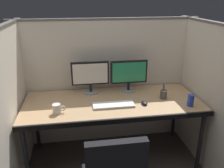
{
  "coord_description": "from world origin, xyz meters",
  "views": [
    {
      "loc": [
        -0.37,
        -1.96,
        1.82
      ],
      "look_at": [
        0.0,
        0.35,
        0.92
      ],
      "focal_mm": 37.46,
      "sensor_mm": 36.0,
      "label": 1
    }
  ],
  "objects_px": {
    "monitor_right": "(129,74)",
    "computer_mouse": "(144,103)",
    "pen_cup": "(163,94)",
    "coffee_mug": "(57,109)",
    "desk": "(113,106)",
    "keyboard_main": "(114,105)",
    "monitor_left": "(90,75)",
    "soda_can": "(191,100)"
  },
  "relations": [
    {
      "from": "keyboard_main",
      "to": "coffee_mug",
      "type": "distance_m",
      "value": 0.57
    },
    {
      "from": "coffee_mug",
      "to": "desk",
      "type": "bearing_deg",
      "value": 16.8
    },
    {
      "from": "monitor_right",
      "to": "coffee_mug",
      "type": "xyz_separation_m",
      "value": [
        -0.81,
        -0.44,
        -0.17
      ]
    },
    {
      "from": "monitor_left",
      "to": "computer_mouse",
      "type": "distance_m",
      "value": 0.7
    },
    {
      "from": "keyboard_main",
      "to": "coffee_mug",
      "type": "bearing_deg",
      "value": -172.77
    },
    {
      "from": "monitor_left",
      "to": "monitor_right",
      "type": "height_order",
      "value": "same"
    },
    {
      "from": "pen_cup",
      "to": "coffee_mug",
      "type": "xyz_separation_m",
      "value": [
        -1.14,
        -0.17,
        -0.0
      ]
    },
    {
      "from": "monitor_right",
      "to": "keyboard_main",
      "type": "bearing_deg",
      "value": -123.19
    },
    {
      "from": "monitor_left",
      "to": "pen_cup",
      "type": "bearing_deg",
      "value": -19.92
    },
    {
      "from": "monitor_left",
      "to": "monitor_right",
      "type": "relative_size",
      "value": 1.0
    },
    {
      "from": "keyboard_main",
      "to": "pen_cup",
      "type": "distance_m",
      "value": 0.59
    },
    {
      "from": "desk",
      "to": "pen_cup",
      "type": "relative_size",
      "value": 11.57
    },
    {
      "from": "monitor_right",
      "to": "computer_mouse",
      "type": "bearing_deg",
      "value": -77.67
    },
    {
      "from": "soda_can",
      "to": "pen_cup",
      "type": "bearing_deg",
      "value": 132.82
    },
    {
      "from": "keyboard_main",
      "to": "computer_mouse",
      "type": "relative_size",
      "value": 4.48
    },
    {
      "from": "computer_mouse",
      "to": "keyboard_main",
      "type": "bearing_deg",
      "value": 177.51
    },
    {
      "from": "pen_cup",
      "to": "coffee_mug",
      "type": "bearing_deg",
      "value": -171.31
    },
    {
      "from": "desk",
      "to": "coffee_mug",
      "type": "xyz_separation_m",
      "value": [
        -0.58,
        -0.17,
        0.1
      ]
    },
    {
      "from": "desk",
      "to": "keyboard_main",
      "type": "relative_size",
      "value": 4.42
    },
    {
      "from": "computer_mouse",
      "to": "pen_cup",
      "type": "relative_size",
      "value": 0.58
    },
    {
      "from": "soda_can",
      "to": "keyboard_main",
      "type": "bearing_deg",
      "value": 171.24
    },
    {
      "from": "monitor_right",
      "to": "coffee_mug",
      "type": "distance_m",
      "value": 0.94
    },
    {
      "from": "monitor_left",
      "to": "coffee_mug",
      "type": "bearing_deg",
      "value": -128.08
    },
    {
      "from": "keyboard_main",
      "to": "coffee_mug",
      "type": "relative_size",
      "value": 3.41
    },
    {
      "from": "computer_mouse",
      "to": "pen_cup",
      "type": "bearing_deg",
      "value": 25.04
    },
    {
      "from": "keyboard_main",
      "to": "computer_mouse",
      "type": "height_order",
      "value": "computer_mouse"
    },
    {
      "from": "computer_mouse",
      "to": "coffee_mug",
      "type": "xyz_separation_m",
      "value": [
        -0.89,
        -0.06,
        0.03
      ]
    },
    {
      "from": "monitor_right",
      "to": "soda_can",
      "type": "relative_size",
      "value": 3.52
    },
    {
      "from": "desk",
      "to": "monitor_left",
      "type": "bearing_deg",
      "value": 127.29
    },
    {
      "from": "monitor_right",
      "to": "coffee_mug",
      "type": "bearing_deg",
      "value": -151.31
    },
    {
      "from": "monitor_right",
      "to": "desk",
      "type": "bearing_deg",
      "value": -130.85
    },
    {
      "from": "keyboard_main",
      "to": "soda_can",
      "type": "xyz_separation_m",
      "value": [
        0.79,
        -0.12,
        0.05
      ]
    },
    {
      "from": "desk",
      "to": "soda_can",
      "type": "height_order",
      "value": "soda_can"
    },
    {
      "from": "computer_mouse",
      "to": "soda_can",
      "type": "relative_size",
      "value": 0.79
    },
    {
      "from": "pen_cup",
      "to": "monitor_right",
      "type": "bearing_deg",
      "value": 141.37
    },
    {
      "from": "monitor_left",
      "to": "computer_mouse",
      "type": "bearing_deg",
      "value": -36.97
    },
    {
      "from": "monitor_right",
      "to": "computer_mouse",
      "type": "xyz_separation_m",
      "value": [
        0.08,
        -0.39,
        -0.2
      ]
    },
    {
      "from": "desk",
      "to": "coffee_mug",
      "type": "relative_size",
      "value": 15.08
    },
    {
      "from": "monitor_right",
      "to": "soda_can",
      "type": "height_order",
      "value": "monitor_right"
    },
    {
      "from": "pen_cup",
      "to": "soda_can",
      "type": "bearing_deg",
      "value": -47.18
    },
    {
      "from": "keyboard_main",
      "to": "coffee_mug",
      "type": "height_order",
      "value": "coffee_mug"
    },
    {
      "from": "soda_can",
      "to": "coffee_mug",
      "type": "bearing_deg",
      "value": 177.92
    }
  ]
}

